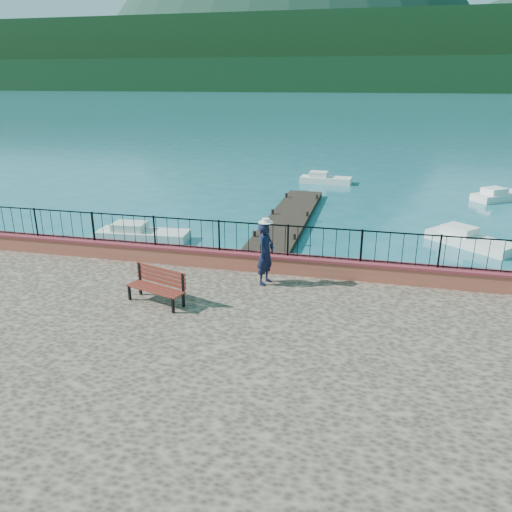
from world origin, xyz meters
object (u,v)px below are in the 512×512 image
at_px(boat_0, 143,231).
at_px(boat_1, 471,237).
at_px(boat_5, 500,193).
at_px(park_bench, 157,293).
at_px(person, 266,253).
at_px(boat_4, 326,177).

bearing_deg(boat_0, boat_1, 5.70).
bearing_deg(boat_1, boat_0, -129.57).
distance_m(boat_1, boat_5, 10.37).
bearing_deg(park_bench, boat_1, 66.63).
xyz_separation_m(boat_1, boat_5, (3.17, 9.88, 0.00)).
bearing_deg(boat_0, person, -46.66).
relative_size(park_bench, boat_4, 0.51).
distance_m(boat_1, boat_4, 14.73).
bearing_deg(park_bench, boat_0, 136.22).
distance_m(person, boat_1, 11.67).
xyz_separation_m(person, boat_1, (7.19, 9.02, -1.73)).
relative_size(boat_4, boat_5, 1.00).
relative_size(boat_1, boat_5, 1.07).
height_order(person, boat_0, person).
bearing_deg(boat_5, person, -155.92).
bearing_deg(person, park_bench, 143.50).
bearing_deg(boat_4, boat_1, -56.33).
relative_size(person, boat_1, 0.49).
distance_m(park_bench, person, 3.32).
distance_m(boat_0, boat_1, 14.54).
relative_size(park_bench, person, 0.96).
bearing_deg(boat_0, boat_4, 61.84).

